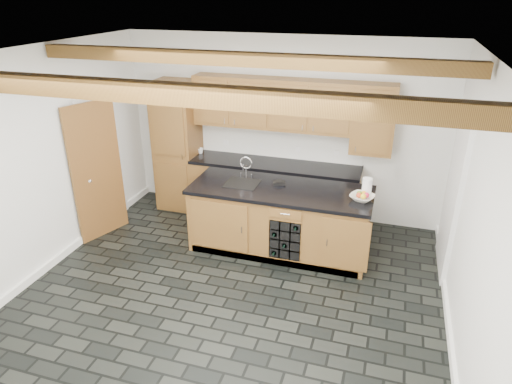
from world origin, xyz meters
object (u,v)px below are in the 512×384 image
at_px(island, 280,219).
at_px(kitchen_scale, 279,183).
at_px(paper_towel, 367,188).
at_px(fruit_bowl, 362,197).

bearing_deg(island, kitchen_scale, 113.28).
bearing_deg(island, paper_towel, 3.14).
xyz_separation_m(island, paper_towel, (1.11, 0.06, 0.60)).
height_order(kitchen_scale, paper_towel, paper_towel).
bearing_deg(kitchen_scale, island, -85.81).
distance_m(kitchen_scale, paper_towel, 1.18).
xyz_separation_m(fruit_bowl, paper_towel, (0.04, 0.10, 0.09)).
distance_m(island, kitchen_scale, 0.51).
height_order(kitchen_scale, fruit_bowl, fruit_bowl).
bearing_deg(kitchen_scale, fruit_bowl, -28.33).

